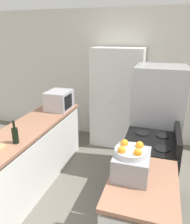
{
  "coord_description": "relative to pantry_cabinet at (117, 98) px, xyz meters",
  "views": [
    {
      "loc": [
        0.9,
        -1.11,
        2.13
      ],
      "look_at": [
        0.0,
        1.77,
        1.05
      ],
      "focal_mm": 35.0,
      "sensor_mm": 36.0,
      "label": 1
    }
  ],
  "objects": [
    {
      "name": "microwave",
      "position": [
        -0.82,
        -0.83,
        0.12
      ],
      "size": [
        0.38,
        0.45,
        0.31
      ],
      "color": "#B2B2B7",
      "rests_on": "counter_left"
    },
    {
      "name": "counter_left",
      "position": [
        -0.91,
        -1.65,
        -0.51
      ],
      "size": [
        0.6,
        2.33,
        0.92
      ],
      "color": "silver",
      "rests_on": "ground_plane"
    },
    {
      "name": "wine_bottle",
      "position": [
        -0.76,
        -2.11,
        0.07
      ],
      "size": [
        0.07,
        0.07,
        0.28
      ],
      "color": "black",
      "rests_on": "counter_left"
    },
    {
      "name": "wall_back",
      "position": [
        -0.09,
        0.32,
        0.35
      ],
      "size": [
        7.0,
        0.06,
        2.6
      ],
      "color": "silver",
      "rests_on": "ground_plane"
    },
    {
      "name": "stove",
      "position": [
        0.76,
        -1.58,
        -0.48
      ],
      "size": [
        0.66,
        0.72,
        1.08
      ],
      "color": "black",
      "rests_on": "ground_plane"
    },
    {
      "name": "fruit_bowl",
      "position": [
        0.61,
        -2.34,
        0.22
      ],
      "size": [
        0.28,
        0.28,
        0.1
      ],
      "color": "silver",
      "rests_on": "toaster_oven"
    },
    {
      "name": "pantry_cabinet",
      "position": [
        0.0,
        0.0,
        0.0
      ],
      "size": [
        0.95,
        0.57,
        1.9
      ],
      "color": "silver",
      "rests_on": "ground_plane"
    },
    {
      "name": "counter_right",
      "position": [
        0.74,
        -2.39,
        -0.51
      ],
      "size": [
        0.6,
        0.86,
        0.92
      ],
      "color": "silver",
      "rests_on": "ground_plane"
    },
    {
      "name": "toaster_oven",
      "position": [
        0.62,
        -2.33,
        0.08
      ],
      "size": [
        0.32,
        0.37,
        0.22
      ],
      "color": "#939399",
      "rests_on": "counter_right"
    },
    {
      "name": "refrigerator",
      "position": [
        0.79,
        -0.84,
        -0.09
      ],
      "size": [
        0.73,
        0.68,
        1.72
      ],
      "color": "#A3A3A8",
      "rests_on": "ground_plane"
    }
  ]
}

